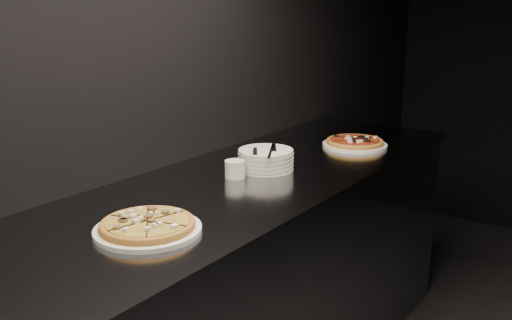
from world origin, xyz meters
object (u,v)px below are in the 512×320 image
Objects in this scene: pizza_tomato at (355,143)px; ramekin at (235,169)px; counter at (250,285)px; cutlery at (265,150)px; pizza_mushroom at (148,226)px; plate_stack at (266,159)px.

ramekin reaches higher than pizza_tomato.
counter is 0.55m from cutlery.
cutlery is 2.90× the size of ramekin.
pizza_tomato is (0.11, 0.68, 0.48)m from counter.
plate_stack is (-0.10, 0.74, 0.02)m from pizza_mushroom.
pizza_mushroom is 0.59m from ramekin.
plate_stack reaches higher than pizza_tomato.
plate_stack is at bearing 79.32° from ramekin.
pizza_tomato is at bearing 88.91° from pizza_mushroom.
cutlery is at bearing 90.33° from counter.
counter is at bearing -85.48° from plate_stack.
counter is 0.51m from plate_stack.
ramekin is (-0.15, -0.72, 0.02)m from pizza_tomato.
pizza_mushroom is at bearing -91.09° from pizza_tomato.
cutlery reaches higher than ramekin.
ramekin is at bearing -132.47° from counter.
pizza_tomato is at bearing 43.52° from cutlery.
ramekin is at bearing -140.60° from cutlery.
plate_stack is 0.98× the size of cutlery.
pizza_mushroom is 1.30m from pizza_tomato.
pizza_mushroom is 1.14× the size of pizza_tomato.
pizza_mushroom is at bearing -77.65° from ramekin.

